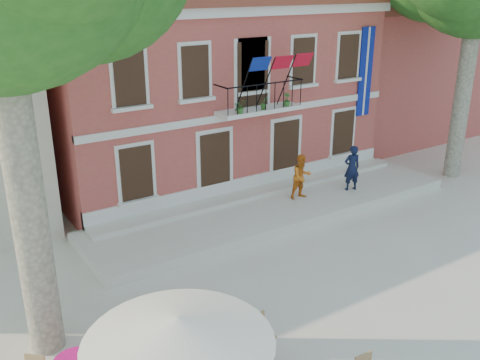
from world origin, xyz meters
name	(u,v)px	position (x,y,z in m)	size (l,w,h in m)	color
ground	(314,281)	(0.00, 0.00, 0.00)	(90.00, 90.00, 0.00)	beige
main_building	(198,83)	(2.00, 9.99, 3.78)	(13.50, 9.59, 7.50)	#B85642
neighbor_east	(380,69)	(14.00, 11.00, 3.22)	(9.40, 9.40, 6.40)	#B85642
terrace	(276,207)	(2.00, 4.40, 0.15)	(14.00, 3.40, 0.30)	silver
patio_umbrella	(178,330)	(-5.50, -2.73, 2.24)	(3.36, 3.36, 2.49)	black
pedestrian_navy	(352,168)	(5.20, 3.95, 1.18)	(0.64, 0.42, 1.76)	black
pedestrian_orange	(302,177)	(3.09, 4.35, 1.13)	(0.81, 0.63, 1.66)	orange
cafe_table_0	(239,353)	(-3.70, -1.89, 0.43)	(1.77, 1.84, 0.95)	#DD1479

